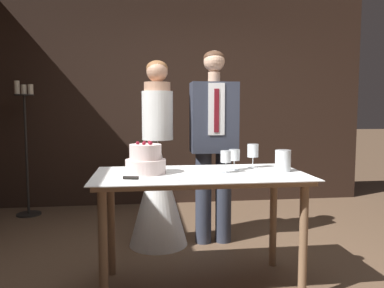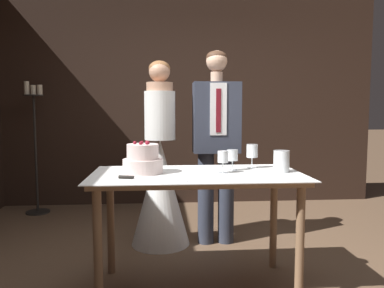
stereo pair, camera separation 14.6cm
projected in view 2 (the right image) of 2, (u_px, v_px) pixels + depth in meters
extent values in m
plane|color=brown|center=(210.00, 286.00, 2.67)|extent=(40.00, 40.00, 0.00)
cube|color=black|center=(187.00, 99.00, 4.99)|extent=(5.02, 0.12, 2.80)
cylinder|color=#8E6B4C|center=(98.00, 251.00, 2.29)|extent=(0.06, 0.06, 0.77)
cylinder|color=#8E6B4C|center=(300.00, 245.00, 2.39)|extent=(0.06, 0.06, 0.77)
cylinder|color=#8E6B4C|center=(111.00, 223.00, 2.86)|extent=(0.06, 0.06, 0.77)
cylinder|color=#8E6B4C|center=(274.00, 219.00, 2.96)|extent=(0.06, 0.06, 0.77)
cube|color=#8E6B4C|center=(197.00, 176.00, 2.59)|extent=(1.39, 0.69, 0.03)
cube|color=white|center=(197.00, 174.00, 2.59)|extent=(1.45, 0.75, 0.01)
cylinder|color=beige|center=(143.00, 166.00, 2.58)|extent=(0.28, 0.28, 0.10)
cylinder|color=beige|center=(143.00, 152.00, 2.57)|extent=(0.22, 0.22, 0.10)
sphere|color=maroon|center=(148.00, 143.00, 2.58)|extent=(0.02, 0.02, 0.02)
sphere|color=maroon|center=(147.00, 142.00, 2.62)|extent=(0.02, 0.02, 0.02)
sphere|color=maroon|center=(142.00, 142.00, 2.59)|extent=(0.02, 0.02, 0.02)
sphere|color=maroon|center=(135.00, 143.00, 2.57)|extent=(0.02, 0.02, 0.02)
sphere|color=maroon|center=(141.00, 143.00, 2.53)|extent=(0.02, 0.02, 0.02)
sphere|color=maroon|center=(147.00, 143.00, 2.54)|extent=(0.02, 0.02, 0.02)
cube|color=silver|center=(161.00, 180.00, 2.32)|extent=(0.35, 0.12, 0.00)
cylinder|color=black|center=(126.00, 177.00, 2.37)|extent=(0.10, 0.05, 0.02)
cylinder|color=silver|center=(232.00, 170.00, 2.70)|extent=(0.07, 0.07, 0.00)
cylinder|color=silver|center=(232.00, 165.00, 2.70)|extent=(0.01, 0.01, 0.07)
cylinder|color=silver|center=(232.00, 155.00, 2.69)|extent=(0.08, 0.08, 0.08)
cylinder|color=maroon|center=(232.00, 159.00, 2.70)|extent=(0.06, 0.06, 0.03)
cylinder|color=silver|center=(252.00, 168.00, 2.81)|extent=(0.08, 0.08, 0.00)
cylinder|color=silver|center=(252.00, 162.00, 2.81)|extent=(0.01, 0.01, 0.08)
cylinder|color=silver|center=(252.00, 151.00, 2.80)|extent=(0.08, 0.08, 0.10)
cylinder|color=silver|center=(223.00, 173.00, 2.59)|extent=(0.07, 0.07, 0.00)
cylinder|color=silver|center=(223.00, 167.00, 2.59)|extent=(0.01, 0.01, 0.07)
cylinder|color=silver|center=(223.00, 157.00, 2.58)|extent=(0.07, 0.07, 0.08)
cylinder|color=maroon|center=(223.00, 161.00, 2.58)|extent=(0.06, 0.06, 0.02)
cylinder|color=silver|center=(281.00, 161.00, 2.62)|extent=(0.11, 0.11, 0.15)
cylinder|color=beige|center=(281.00, 167.00, 2.63)|extent=(0.05, 0.05, 0.07)
sphere|color=#F9CC4C|center=(281.00, 161.00, 2.62)|extent=(0.02, 0.02, 0.02)
cone|color=white|center=(160.00, 192.00, 3.47)|extent=(0.54, 0.54, 0.98)
cylinder|color=white|center=(160.00, 116.00, 3.40)|extent=(0.28, 0.28, 0.44)
cylinder|color=tan|center=(160.00, 87.00, 3.38)|extent=(0.24, 0.24, 0.08)
sphere|color=tan|center=(159.00, 72.00, 3.36)|extent=(0.19, 0.19, 0.19)
ellipsoid|color=brown|center=(159.00, 69.00, 3.38)|extent=(0.19, 0.19, 0.14)
cylinder|color=#333847|center=(206.00, 198.00, 3.50)|extent=(0.15, 0.15, 0.86)
cylinder|color=#333847|center=(226.00, 197.00, 3.52)|extent=(0.15, 0.15, 0.86)
cube|color=#333847|center=(216.00, 118.00, 3.44)|extent=(0.43, 0.24, 0.64)
cube|color=white|center=(218.00, 109.00, 3.31)|extent=(0.15, 0.01, 0.46)
cube|color=maroon|center=(218.00, 111.00, 3.31)|extent=(0.04, 0.01, 0.39)
cylinder|color=#DBAD8E|center=(217.00, 77.00, 3.41)|extent=(0.11, 0.11, 0.09)
sphere|color=#DBAD8E|center=(217.00, 61.00, 3.40)|extent=(0.19, 0.19, 0.19)
ellipsoid|color=#472D1E|center=(217.00, 58.00, 3.40)|extent=(0.19, 0.19, 0.13)
cylinder|color=black|center=(38.00, 212.00, 4.56)|extent=(0.28, 0.28, 0.02)
cylinder|color=black|center=(36.00, 154.00, 4.49)|extent=(0.03, 0.03, 1.40)
cylinder|color=black|center=(33.00, 95.00, 4.43)|extent=(0.22, 0.22, 0.01)
cylinder|color=beige|center=(27.00, 88.00, 4.42)|extent=(0.06, 0.06, 0.16)
cylinder|color=beige|center=(33.00, 90.00, 4.42)|extent=(0.06, 0.06, 0.11)
cylinder|color=beige|center=(40.00, 90.00, 4.43)|extent=(0.06, 0.06, 0.12)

